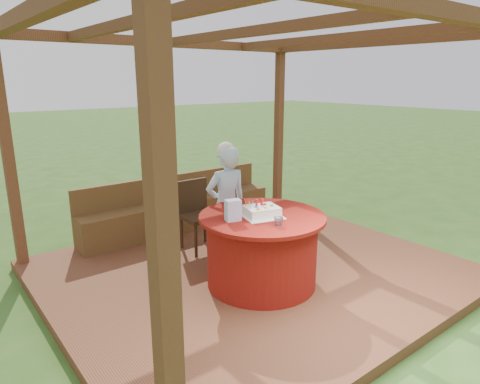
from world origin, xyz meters
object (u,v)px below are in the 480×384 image
Objects in this scene: table at (262,249)px; drinking_glass at (279,221)px; gift_bag at (233,210)px; bench at (179,212)px; birthday_cake at (262,211)px; chair at (197,211)px; elderly_woman at (226,204)px.

table is 0.56m from drinking_glass.
gift_bag is at bearing 172.33° from table.
drinking_glass is (0.26, -0.40, -0.07)m from gift_bag.
gift_bag reaches higher than bench.
birthday_cake reaches higher than table.
chair reaches higher than drinking_glass.
chair reaches higher than table.
table is 14.39× the size of drinking_glass.
bench is 2.52m from drinking_glass.
bench is 13.70× the size of gift_bag.
table is at bearing 75.10° from drinking_glass.
elderly_woman is at bearing 84.30° from birthday_cake.
drinking_glass is (-0.10, -1.66, 0.32)m from chair.
chair is 1.90× the size of birthday_cake.
birthday_cake reaches higher than bench.
elderly_woman is at bearing -86.39° from chair.
elderly_woman is 15.86× the size of drinking_glass.
table is 0.78m from elderly_woman.
birthday_cake is (-0.21, -2.11, 0.58)m from bench.
chair is 0.61× the size of elderly_woman.
birthday_cake is at bearing -95.70° from elderly_woman.
drinking_glass is at bearing -97.40° from elderly_woman.
bench is 3.31× the size of chair.
elderly_woman is at bearing 73.59° from gift_bag.
elderly_woman is (0.04, 0.70, 0.34)m from table.
chair is 0.65m from elderly_woman.
gift_bag reaches higher than chair.
gift_bag is at bearing -104.72° from bench.
birthday_cake is at bearing 2.75° from gift_bag.
drinking_glass is at bearing -101.09° from birthday_cake.
table is 0.61m from gift_bag.
chair is (-0.18, -0.78, 0.25)m from bench.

